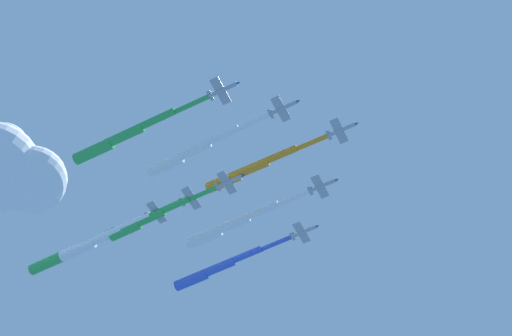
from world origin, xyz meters
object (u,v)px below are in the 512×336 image
(jet_starboard_inner, at_px, (194,150))
(jet_starboard_outer, at_px, (106,236))
(jet_lead, at_px, (253,168))
(jet_port_mid, at_px, (219,268))
(jet_port_inner, at_px, (233,224))
(jet_trail_port, at_px, (74,250))
(jet_port_outer, at_px, (151,217))
(jet_starboard_mid, at_px, (125,136))

(jet_starboard_inner, xyz_separation_m, jet_starboard_outer, (3.44, -41.13, -2.25))
(jet_lead, bearing_deg, jet_starboard_outer, -66.76)
(jet_port_mid, bearing_deg, jet_port_inner, 65.31)
(jet_port_inner, relative_size, jet_starboard_inner, 1.02)
(jet_starboard_outer, xyz_separation_m, jet_trail_port, (4.68, -11.35, 0.51))
(jet_lead, relative_size, jet_port_mid, 0.94)
(jet_starboard_inner, relative_size, jet_port_mid, 0.97)
(jet_port_mid, bearing_deg, jet_trail_port, -30.67)
(jet_trail_port, bearing_deg, jet_port_mid, 149.33)
(jet_port_outer, bearing_deg, jet_lead, 112.66)
(jet_starboard_inner, height_order, jet_starboard_outer, jet_starboard_inner)
(jet_starboard_inner, height_order, jet_port_outer, jet_starboard_inner)
(jet_port_mid, relative_size, jet_starboard_outer, 0.97)
(jet_port_inner, relative_size, jet_starboard_mid, 0.96)
(jet_port_inner, xyz_separation_m, jet_port_outer, (20.99, -14.57, 0.29))
(jet_port_inner, bearing_deg, jet_starboard_mid, 5.15)
(jet_starboard_inner, bearing_deg, jet_port_outer, -97.22)
(jet_port_inner, bearing_deg, jet_starboard_inner, 25.71)
(jet_starboard_outer, distance_m, jet_trail_port, 12.29)
(jet_port_mid, bearing_deg, jet_starboard_inner, 41.73)
(jet_trail_port, bearing_deg, jet_port_inner, 128.51)
(jet_port_inner, bearing_deg, jet_starboard_outer, -46.66)
(jet_starboard_mid, bearing_deg, jet_lead, 158.17)
(jet_port_outer, bearing_deg, jet_port_inner, 145.23)
(jet_starboard_mid, xyz_separation_m, jet_starboard_outer, (-15.53, -33.32, 0.51))
(jet_starboard_mid, bearing_deg, jet_trail_port, -103.66)
(jet_port_outer, height_order, jet_starboard_outer, jet_starboard_outer)
(jet_starboard_inner, bearing_deg, jet_port_mid, -138.27)
(jet_starboard_mid, bearing_deg, jet_starboard_outer, -114.99)
(jet_lead, xyz_separation_m, jet_trail_port, (25.19, -59.11, -1.20))
(jet_port_inner, relative_size, jet_trail_port, 0.96)
(jet_port_inner, xyz_separation_m, jet_starboard_inner, (24.32, 11.71, 2.59))
(jet_port_mid, height_order, jet_port_outer, jet_port_mid)
(jet_starboard_outer, relative_size, jet_trail_port, 1.00)
(jet_lead, height_order, jet_starboard_outer, jet_lead)
(jet_starboard_mid, bearing_deg, jet_port_outer, -140.37)
(jet_starboard_outer, height_order, jet_trail_port, jet_trail_port)
(jet_port_inner, relative_size, jet_port_outer, 1.08)
(jet_port_mid, xyz_separation_m, jet_starboard_outer, (35.54, -12.50, -1.11))
(jet_port_inner, distance_m, jet_starboard_mid, 43.47)
(jet_starboard_inner, bearing_deg, jet_starboard_mid, -22.37)
(jet_starboard_mid, distance_m, jet_trail_port, 45.98)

